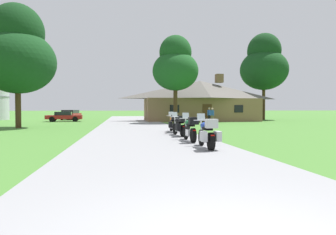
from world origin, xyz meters
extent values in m
plane|color=#42752D|center=(0.00, 20.00, 0.00)|extent=(500.00, 500.00, 0.00)
cube|color=gray|center=(0.00, 18.00, 0.03)|extent=(6.40, 80.00, 0.06)
cylinder|color=black|center=(2.01, 8.61, 0.38)|extent=(0.13, 0.64, 0.64)
cylinder|color=black|center=(1.97, 7.17, 0.38)|extent=(0.17, 0.64, 0.64)
cube|color=silver|center=(1.99, 7.87, 0.44)|extent=(0.28, 0.57, 0.30)
ellipsoid|color=#1E3899|center=(2.00, 8.13, 0.89)|extent=(0.31, 0.53, 0.26)
cube|color=black|center=(1.98, 7.67, 0.80)|extent=(0.29, 0.53, 0.10)
cylinder|color=silver|center=(2.01, 8.57, 1.08)|extent=(0.66, 0.05, 0.03)
cylinder|color=silver|center=(2.01, 8.61, 0.74)|extent=(0.07, 0.24, 0.73)
cube|color=#B2BCC6|center=(2.01, 8.67, 1.22)|extent=(0.32, 0.12, 0.27)
sphere|color=silver|center=(2.01, 8.57, 0.94)|extent=(0.11, 0.11, 0.11)
cube|color=#B7B7BC|center=(1.97, 7.12, 1.02)|extent=(0.41, 0.37, 0.32)
cube|color=red|center=(1.96, 6.95, 0.60)|extent=(0.14, 0.03, 0.06)
cylinder|color=silver|center=(2.12, 7.49, 0.28)|extent=(0.09, 0.55, 0.07)
cube|color=#B7B7BC|center=(1.71, 7.23, 0.56)|extent=(0.21, 0.41, 0.36)
cube|color=#B7B7BC|center=(2.23, 7.21, 0.56)|extent=(0.21, 0.41, 0.36)
cylinder|color=black|center=(1.91, 11.05, 0.38)|extent=(0.12, 0.64, 0.64)
cylinder|color=black|center=(1.92, 9.61, 0.38)|extent=(0.16, 0.64, 0.64)
cube|color=silver|center=(1.91, 10.31, 0.44)|extent=(0.26, 0.56, 0.30)
ellipsoid|color=#195B33|center=(1.91, 10.57, 0.89)|extent=(0.30, 0.52, 0.26)
cube|color=black|center=(1.91, 10.11, 0.80)|extent=(0.28, 0.52, 0.10)
cylinder|color=silver|center=(1.91, 11.01, 1.08)|extent=(0.66, 0.04, 0.03)
cylinder|color=silver|center=(1.91, 11.05, 0.74)|extent=(0.06, 0.24, 0.73)
cube|color=#B2BCC6|center=(1.90, 11.11, 1.22)|extent=(0.32, 0.11, 0.27)
sphere|color=silver|center=(1.91, 11.01, 0.94)|extent=(0.11, 0.11, 0.11)
cube|color=black|center=(1.92, 9.56, 1.02)|extent=(0.40, 0.36, 0.32)
cube|color=red|center=(1.92, 9.39, 0.60)|extent=(0.14, 0.03, 0.06)
cylinder|color=silver|center=(2.05, 9.93, 0.28)|extent=(0.07, 0.55, 0.07)
cylinder|color=black|center=(1.87, 13.83, 0.38)|extent=(0.18, 0.65, 0.64)
cylinder|color=black|center=(2.04, 12.40, 0.38)|extent=(0.23, 0.65, 0.64)
cube|color=silver|center=(1.95, 13.10, 0.44)|extent=(0.32, 0.59, 0.30)
ellipsoid|color=black|center=(1.92, 13.36, 0.89)|extent=(0.36, 0.55, 0.26)
cube|color=black|center=(1.98, 12.90, 0.80)|extent=(0.34, 0.55, 0.10)
cylinder|color=silver|center=(1.87, 13.79, 1.08)|extent=(0.66, 0.11, 0.03)
cylinder|color=silver|center=(1.87, 13.83, 0.74)|extent=(0.09, 0.24, 0.73)
cube|color=#B2BCC6|center=(1.86, 13.89, 1.22)|extent=(0.33, 0.15, 0.27)
sphere|color=silver|center=(1.87, 13.79, 0.94)|extent=(0.11, 0.11, 0.11)
cube|color=black|center=(2.04, 12.35, 1.02)|extent=(0.44, 0.40, 0.32)
cube|color=red|center=(2.06, 12.19, 0.60)|extent=(0.14, 0.05, 0.06)
cylinder|color=silver|center=(2.14, 12.74, 0.28)|extent=(0.13, 0.55, 0.07)
cube|color=black|center=(1.77, 12.42, 0.56)|extent=(0.25, 0.42, 0.36)
cube|color=black|center=(2.29, 12.48, 0.56)|extent=(0.25, 0.42, 0.36)
cylinder|color=black|center=(2.08, 16.42, 0.38)|extent=(0.12, 0.64, 0.64)
cylinder|color=black|center=(2.06, 14.98, 0.38)|extent=(0.16, 0.64, 0.64)
cube|color=silver|center=(2.07, 15.68, 0.44)|extent=(0.27, 0.56, 0.30)
ellipsoid|color=orange|center=(2.07, 15.94, 0.89)|extent=(0.31, 0.52, 0.26)
cube|color=black|center=(2.06, 15.48, 0.80)|extent=(0.29, 0.52, 0.10)
cylinder|color=silver|center=(2.08, 16.38, 1.08)|extent=(0.66, 0.04, 0.03)
cylinder|color=silver|center=(2.08, 16.42, 0.74)|extent=(0.06, 0.24, 0.73)
cube|color=#B2BCC6|center=(2.08, 16.48, 1.22)|extent=(0.32, 0.11, 0.27)
sphere|color=silver|center=(2.08, 16.38, 0.94)|extent=(0.11, 0.11, 0.11)
cube|color=black|center=(2.06, 14.93, 1.02)|extent=(0.40, 0.37, 0.32)
cube|color=red|center=(2.05, 14.76, 0.60)|extent=(0.14, 0.03, 0.06)
cylinder|color=silver|center=(2.20, 15.30, 0.28)|extent=(0.08, 0.55, 0.07)
cube|color=black|center=(1.80, 15.03, 0.56)|extent=(0.21, 0.40, 0.36)
cube|color=black|center=(2.32, 15.02, 0.56)|extent=(0.21, 0.40, 0.36)
cube|color=brown|center=(8.74, 33.62, 1.42)|extent=(13.95, 6.17, 2.83)
pyramid|color=#5B5651|center=(8.74, 33.62, 3.98)|extent=(14.79, 6.54, 2.31)
cube|color=brown|center=(11.25, 33.62, 5.49)|extent=(0.90, 0.90, 1.10)
cube|color=#472D19|center=(8.74, 30.51, 1.05)|extent=(1.10, 0.08, 2.10)
cube|color=black|center=(4.83, 30.51, 1.56)|extent=(1.10, 0.06, 0.90)
cube|color=black|center=(12.64, 30.51, 1.56)|extent=(1.10, 0.06, 0.90)
cylinder|color=black|center=(8.23, 27.80, 0.43)|extent=(0.14, 0.14, 0.86)
cylinder|color=black|center=(8.07, 27.71, 0.43)|extent=(0.14, 0.14, 0.86)
cube|color=#2D56AD|center=(8.15, 27.75, 1.14)|extent=(0.42, 0.37, 0.56)
cylinder|color=#2D56AD|center=(8.35, 27.87, 1.12)|extent=(0.09, 0.09, 0.58)
cylinder|color=#2D56AD|center=(7.95, 27.64, 1.12)|extent=(0.09, 0.09, 0.58)
sphere|color=tan|center=(8.15, 27.75, 1.56)|extent=(0.21, 0.21, 0.21)
cylinder|color=#B2AD99|center=(8.15, 27.75, 1.66)|extent=(0.22, 0.22, 0.05)
cylinder|color=#75664C|center=(8.34, 27.10, 0.43)|extent=(0.14, 0.14, 0.86)
cylinder|color=#75664C|center=(8.27, 27.26, 0.43)|extent=(0.14, 0.14, 0.86)
cube|color=#2D56AD|center=(8.30, 27.18, 1.14)|extent=(0.34, 0.42, 0.56)
cylinder|color=#2D56AD|center=(8.39, 26.97, 1.12)|extent=(0.09, 0.09, 0.58)
cylinder|color=#2D56AD|center=(8.21, 27.39, 1.12)|extent=(0.09, 0.09, 0.58)
sphere|color=tan|center=(8.30, 27.18, 1.56)|extent=(0.21, 0.21, 0.21)
cylinder|color=#422D19|center=(18.92, 36.61, 2.63)|extent=(0.44, 0.44, 5.27)
ellipsoid|color=#143D19|center=(18.92, 36.61, 7.12)|extent=(6.73, 6.73, 5.72)
ellipsoid|color=#123716|center=(18.92, 36.61, 9.81)|extent=(4.71, 4.71, 5.04)
cylinder|color=#422D19|center=(4.55, 28.41, 2.13)|extent=(0.44, 0.44, 4.27)
ellipsoid|color=#194C1E|center=(4.55, 28.41, 5.63)|extent=(4.96, 4.96, 4.22)
ellipsoid|color=#16441B|center=(4.55, 28.41, 7.62)|extent=(3.47, 3.47, 3.72)
cylinder|color=#422D19|center=(-9.48, 22.44, 1.84)|extent=(0.44, 0.44, 3.68)
ellipsoid|color=#143D19|center=(-9.48, 22.44, 5.33)|extent=(6.00, 6.00, 5.10)
ellipsoid|color=#123716|center=(-9.48, 22.44, 7.73)|extent=(4.20, 4.20, 4.50)
cube|color=maroon|center=(-8.39, 40.67, 0.62)|extent=(2.35, 4.78, 0.60)
cube|color=black|center=(-8.42, 40.47, 1.16)|extent=(1.97, 3.38, 0.48)
cylinder|color=black|center=(-9.07, 42.19, 0.32)|extent=(0.29, 0.66, 0.64)
cylinder|color=black|center=(-7.39, 41.99, 0.32)|extent=(0.29, 0.66, 0.64)
cylinder|color=black|center=(-9.40, 39.35, 0.32)|extent=(0.29, 0.66, 0.64)
cylinder|color=black|center=(-7.71, 39.16, 0.32)|extent=(0.29, 0.66, 0.64)
cube|color=maroon|center=(-8.11, 34.25, 0.55)|extent=(4.33, 2.17, 0.46)
cube|color=black|center=(-8.21, 34.24, 0.99)|extent=(2.01, 1.77, 0.42)
cylinder|color=black|center=(-9.34, 33.30, 0.32)|extent=(0.66, 0.27, 0.64)
cylinder|color=black|center=(-9.47, 34.99, 0.32)|extent=(0.66, 0.27, 0.64)
cylinder|color=black|center=(-6.74, 33.51, 0.32)|extent=(0.66, 0.27, 0.64)
cylinder|color=black|center=(-6.88, 35.20, 0.32)|extent=(0.66, 0.27, 0.64)
camera|label=1|loc=(-1.16, -2.90, 1.54)|focal=31.40mm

